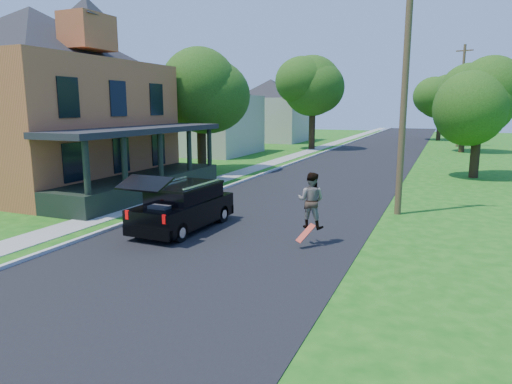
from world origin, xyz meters
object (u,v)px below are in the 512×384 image
at_px(black_suv, 183,207).
at_px(skateboarder, 311,200).
at_px(tree_right_near, 480,95).
at_px(utility_pole_near, 405,83).

relative_size(black_suv, skateboarder, 2.65).
bearing_deg(tree_right_near, utility_pole_near, -105.21).
bearing_deg(skateboarder, tree_right_near, -107.22).
relative_size(black_suv, tree_right_near, 0.64).
distance_m(skateboarder, utility_pole_near, 6.50).
xyz_separation_m(black_suv, skateboarder, (4.37, 0.00, 0.56)).
xyz_separation_m(black_suv, utility_pole_near, (6.37, 5.06, 4.12)).
bearing_deg(black_suv, utility_pole_near, 40.36).
bearing_deg(utility_pole_near, tree_right_near, 58.88).
height_order(skateboarder, utility_pole_near, utility_pole_near).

